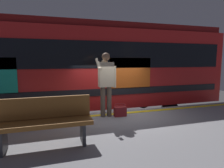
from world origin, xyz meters
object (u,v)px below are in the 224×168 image
at_px(passenger, 106,79).
at_px(handbag, 120,111).
at_px(train_carriage, 64,66).
at_px(bench, 45,120).

bearing_deg(passenger, handbag, 163.82).
bearing_deg(passenger, train_carriage, -69.28).
bearing_deg(train_carriage, passenger, 110.72).
bearing_deg(handbag, passenger, -16.18).
distance_m(handbag, bench, 2.41).
xyz_separation_m(handbag, bench, (1.95, 1.37, 0.34)).
relative_size(passenger, handbag, 5.15).
bearing_deg(train_carriage, handbag, 116.68).
bearing_deg(bench, passenger, -136.77).
height_order(train_carriage, handbag, train_carriage).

